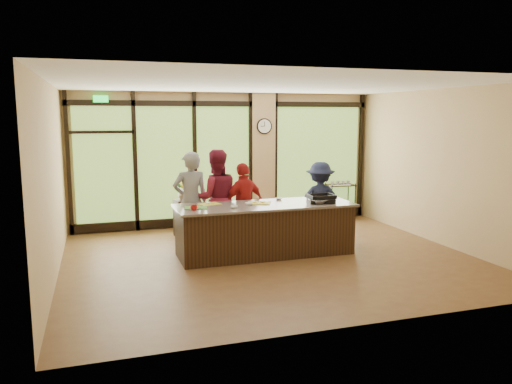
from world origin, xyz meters
TOP-DOWN VIEW (x-y plane):
  - floor at (0.00, 0.00)m, footprint 7.00×7.00m
  - ceiling at (0.00, 0.00)m, footprint 7.00×7.00m
  - back_wall at (0.00, 3.00)m, footprint 7.00×0.00m
  - left_wall at (-3.50, 0.00)m, footprint 0.00×6.00m
  - right_wall at (3.50, 0.00)m, footprint 0.00×6.00m
  - window_wall at (0.16, 2.95)m, footprint 6.90×0.12m
  - island_base at (0.00, 0.30)m, footprint 3.10×1.00m
  - countertop at (0.00, 0.30)m, footprint 3.20×1.10m
  - wall_clock at (0.85, 2.87)m, footprint 0.36×0.04m
  - cook_left at (-1.20, 1.08)m, footprint 0.70×0.49m
  - cook_midleft at (-0.70, 1.14)m, footprint 0.94×0.75m
  - cook_midright at (-0.17, 1.07)m, footprint 1.02×0.71m
  - cook_right at (1.45, 1.10)m, footprint 1.15×0.88m
  - roasting_pan at (1.02, 0.14)m, footprint 0.53×0.45m
  - mixing_bowl at (0.94, 0.07)m, footprint 0.37×0.37m
  - cutting_board_left at (-1.25, 0.31)m, footprint 0.43×0.36m
  - cutting_board_center at (-0.95, 0.59)m, footprint 0.43×0.38m
  - cutting_board_right at (-0.08, 0.42)m, footprint 0.50×0.45m
  - prep_bowl_near at (-0.30, 0.31)m, footprint 0.16×0.16m
  - prep_bowl_mid at (-0.63, 0.09)m, footprint 0.12×0.12m
  - prep_bowl_far at (0.40, 0.68)m, footprint 0.16×0.16m
  - red_ramekin at (-1.32, 0.11)m, footprint 0.15×0.15m
  - flower_stand at (-1.15, 2.08)m, footprint 0.44×0.44m
  - flower_vase at (-1.15, 2.08)m, footprint 0.29×0.29m
  - bar_cart at (2.76, 2.75)m, footprint 0.70×0.42m

SIDE VIEW (x-z plane):
  - floor at x=0.00m, z-range 0.00..0.00m
  - flower_stand at x=-1.15m, z-range 0.00..0.77m
  - island_base at x=0.00m, z-range 0.00..0.88m
  - bar_cart at x=2.76m, z-range 0.09..1.02m
  - cook_right at x=1.45m, z-range 0.00..1.57m
  - cook_midright at x=-0.17m, z-range 0.00..1.60m
  - countertop at x=0.00m, z-range 0.88..0.92m
  - flower_vase at x=-1.15m, z-range 0.77..1.04m
  - cook_left at x=-1.20m, z-range 0.00..1.84m
  - cutting_board_center at x=-0.95m, z-range 0.92..0.93m
  - cutting_board_left at x=-1.25m, z-range 0.92..0.93m
  - cutting_board_right at x=-0.08m, z-range 0.92..0.93m
  - cook_midleft at x=-0.70m, z-range 0.00..1.86m
  - prep_bowl_far at x=0.40m, z-range 0.92..0.95m
  - prep_bowl_mid at x=-0.63m, z-range 0.92..0.96m
  - prep_bowl_near at x=-0.30m, z-range 0.92..0.96m
  - roasting_pan at x=1.02m, z-range 0.92..1.00m
  - mixing_bowl at x=0.94m, z-range 0.92..1.00m
  - red_ramekin at x=-1.32m, z-range 0.92..1.01m
  - window_wall at x=0.16m, z-range -0.11..2.89m
  - back_wall at x=0.00m, z-range -2.00..5.00m
  - left_wall at x=-3.50m, z-range -1.50..4.50m
  - right_wall at x=3.50m, z-range -1.50..4.50m
  - wall_clock at x=0.85m, z-range 2.07..2.43m
  - ceiling at x=0.00m, z-range 3.00..3.00m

